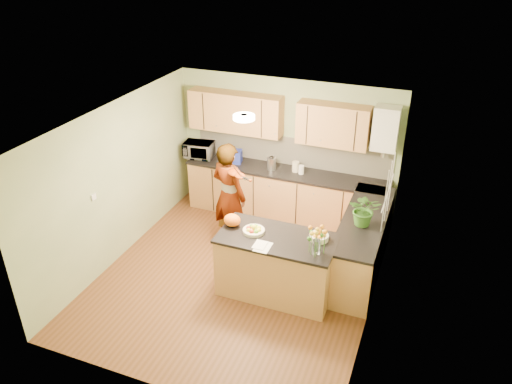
% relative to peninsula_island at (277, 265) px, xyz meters
% --- Properties ---
extents(floor, '(4.50, 4.50, 0.00)m').
position_rel_peninsula_island_xyz_m(floor, '(-0.65, 0.12, -0.47)').
color(floor, '#593519').
rests_on(floor, ground).
extents(ceiling, '(4.00, 4.50, 0.02)m').
position_rel_peninsula_island_xyz_m(ceiling, '(-0.65, 0.12, 2.03)').
color(ceiling, white).
rests_on(ceiling, wall_back).
extents(wall_back, '(4.00, 0.02, 2.50)m').
position_rel_peninsula_island_xyz_m(wall_back, '(-0.65, 2.37, 0.78)').
color(wall_back, gray).
rests_on(wall_back, floor).
extents(wall_front, '(4.00, 0.02, 2.50)m').
position_rel_peninsula_island_xyz_m(wall_front, '(-0.65, -2.13, 0.78)').
color(wall_front, gray).
rests_on(wall_front, floor).
extents(wall_left, '(0.02, 4.50, 2.50)m').
position_rel_peninsula_island_xyz_m(wall_left, '(-2.65, 0.12, 0.78)').
color(wall_left, gray).
rests_on(wall_left, floor).
extents(wall_right, '(0.02, 4.50, 2.50)m').
position_rel_peninsula_island_xyz_m(wall_right, '(1.35, 0.12, 0.78)').
color(wall_right, gray).
rests_on(wall_right, floor).
extents(back_counter, '(3.64, 0.62, 0.94)m').
position_rel_peninsula_island_xyz_m(back_counter, '(-0.55, 2.07, -0.00)').
color(back_counter, '#B28247').
rests_on(back_counter, floor).
extents(right_counter, '(0.62, 2.24, 0.94)m').
position_rel_peninsula_island_xyz_m(right_counter, '(1.05, 0.97, -0.00)').
color(right_counter, '#B28247').
rests_on(right_counter, floor).
extents(splashback, '(3.60, 0.02, 0.52)m').
position_rel_peninsula_island_xyz_m(splashback, '(-0.55, 2.36, 0.73)').
color(splashback, beige).
rests_on(splashback, back_counter).
extents(upper_cabinets, '(3.20, 0.34, 0.70)m').
position_rel_peninsula_island_xyz_m(upper_cabinets, '(-0.83, 2.20, 1.38)').
color(upper_cabinets, '#B28247').
rests_on(upper_cabinets, wall_back).
extents(boiler, '(0.40, 0.30, 0.86)m').
position_rel_peninsula_island_xyz_m(boiler, '(1.05, 2.21, 1.42)').
color(boiler, white).
rests_on(boiler, wall_back).
extents(window_right, '(0.01, 1.30, 1.05)m').
position_rel_peninsula_island_xyz_m(window_right, '(1.34, 0.72, 1.08)').
color(window_right, white).
rests_on(window_right, wall_right).
extents(light_switch, '(0.02, 0.09, 0.09)m').
position_rel_peninsula_island_xyz_m(light_switch, '(-2.64, -0.48, 0.83)').
color(light_switch, white).
rests_on(light_switch, wall_left).
extents(ceiling_lamp, '(0.30, 0.30, 0.07)m').
position_rel_peninsula_island_xyz_m(ceiling_lamp, '(-0.65, 0.42, 1.99)').
color(ceiling_lamp, '#FFEABF').
rests_on(ceiling_lamp, ceiling).
extents(peninsula_island, '(1.64, 0.84, 0.94)m').
position_rel_peninsula_island_xyz_m(peninsula_island, '(0.00, 0.00, 0.00)').
color(peninsula_island, '#B28247').
rests_on(peninsula_island, floor).
extents(fruit_dish, '(0.31, 0.31, 0.11)m').
position_rel_peninsula_island_xyz_m(fruit_dish, '(-0.35, -0.00, 0.51)').
color(fruit_dish, beige).
rests_on(fruit_dish, peninsula_island).
extents(orange_bowl, '(0.27, 0.27, 0.15)m').
position_rel_peninsula_island_xyz_m(orange_bowl, '(0.55, 0.15, 0.54)').
color(orange_bowl, beige).
rests_on(orange_bowl, peninsula_island).
extents(flower_vase, '(0.24, 0.24, 0.44)m').
position_rel_peninsula_island_xyz_m(flower_vase, '(0.60, -0.18, 0.76)').
color(flower_vase, silver).
rests_on(flower_vase, peninsula_island).
extents(orange_bag, '(0.30, 0.27, 0.18)m').
position_rel_peninsula_island_xyz_m(orange_bag, '(-0.70, 0.05, 0.56)').
color(orange_bag, orange).
rests_on(orange_bag, peninsula_island).
extents(papers, '(0.20, 0.28, 0.01)m').
position_rel_peninsula_island_xyz_m(papers, '(-0.10, -0.30, 0.48)').
color(papers, white).
rests_on(papers, peninsula_island).
extents(violinist, '(0.77, 0.63, 1.81)m').
position_rel_peninsula_island_xyz_m(violinist, '(-1.15, 0.94, 0.43)').
color(violinist, '#E7AE8D').
rests_on(violinist, floor).
extents(violin, '(0.65, 0.56, 0.16)m').
position_rel_peninsula_island_xyz_m(violin, '(-0.95, 0.72, 0.97)').
color(violin, '#4A1604').
rests_on(violin, violinist).
extents(microwave, '(0.58, 0.43, 0.29)m').
position_rel_peninsula_island_xyz_m(microwave, '(-2.25, 2.05, 0.61)').
color(microwave, white).
rests_on(microwave, back_counter).
extents(blue_box, '(0.33, 0.26, 0.23)m').
position_rel_peninsula_island_xyz_m(blue_box, '(-1.56, 2.08, 0.58)').
color(blue_box, '#212D98').
rests_on(blue_box, back_counter).
extents(kettle, '(0.16, 0.16, 0.30)m').
position_rel_peninsula_island_xyz_m(kettle, '(-0.81, 2.04, 0.59)').
color(kettle, silver).
rests_on(kettle, back_counter).
extents(jar_cream, '(0.15, 0.15, 0.19)m').
position_rel_peninsula_island_xyz_m(jar_cream, '(-0.39, 2.11, 0.56)').
color(jar_cream, beige).
rests_on(jar_cream, back_counter).
extents(jar_white, '(0.12, 0.12, 0.15)m').
position_rel_peninsula_island_xyz_m(jar_white, '(-0.27, 2.06, 0.54)').
color(jar_white, white).
rests_on(jar_white, back_counter).
extents(potted_plant, '(0.49, 0.43, 0.50)m').
position_rel_peninsula_island_xyz_m(potted_plant, '(1.05, 0.76, 0.71)').
color(potted_plant, '#3C7627').
rests_on(potted_plant, right_counter).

